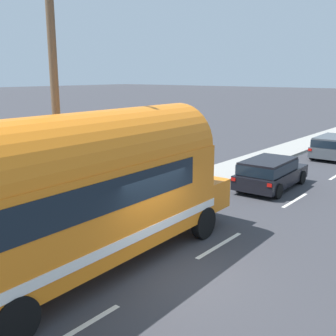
{
  "coord_description": "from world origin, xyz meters",
  "views": [
    {
      "loc": [
        5.99,
        -7.62,
        5.0
      ],
      "look_at": [
        -1.6,
        1.79,
        2.23
      ],
      "focal_mm": 43.85,
      "sensor_mm": 36.0,
      "label": 1
    }
  ],
  "objects_px": {
    "painted_bus": "(68,190)",
    "car_second": "(335,145)",
    "utility_pole": "(55,95)",
    "car_lead": "(270,172)"
  },
  "relations": [
    {
      "from": "utility_pole",
      "to": "painted_bus",
      "type": "distance_m",
      "value": 3.52
    },
    {
      "from": "painted_bus",
      "to": "car_second",
      "type": "bearing_deg",
      "value": 89.41
    },
    {
      "from": "utility_pole",
      "to": "car_lead",
      "type": "height_order",
      "value": "utility_pole"
    },
    {
      "from": "painted_bus",
      "to": "car_lead",
      "type": "height_order",
      "value": "painted_bus"
    },
    {
      "from": "painted_bus",
      "to": "car_second",
      "type": "height_order",
      "value": "painted_bus"
    },
    {
      "from": "utility_pole",
      "to": "car_second",
      "type": "distance_m",
      "value": 18.7
    },
    {
      "from": "painted_bus",
      "to": "car_lead",
      "type": "bearing_deg",
      "value": 89.15
    },
    {
      "from": "car_second",
      "to": "painted_bus",
      "type": "bearing_deg",
      "value": -90.59
    },
    {
      "from": "utility_pole",
      "to": "painted_bus",
      "type": "height_order",
      "value": "utility_pole"
    },
    {
      "from": "utility_pole",
      "to": "painted_bus",
      "type": "xyz_separation_m",
      "value": [
        2.37,
        -1.52,
        -2.12
      ]
    }
  ]
}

